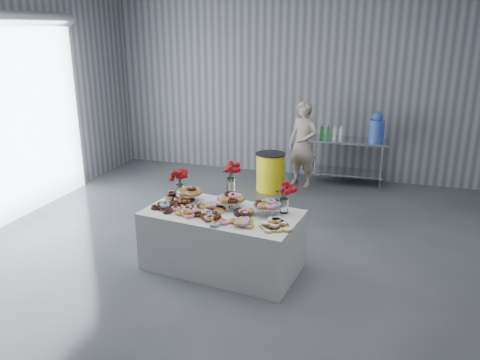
{
  "coord_description": "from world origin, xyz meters",
  "views": [
    {
      "loc": [
        1.59,
        -4.83,
        2.91
      ],
      "look_at": [
        -0.18,
        0.76,
        1.01
      ],
      "focal_mm": 35.0,
      "sensor_mm": 36.0,
      "label": 1
    }
  ],
  "objects_px": {
    "prep_table": "(347,153)",
    "water_jug": "(377,128)",
    "display_table": "(223,240)",
    "trash_barrel": "(270,172)",
    "person": "(303,144)"
  },
  "relations": [
    {
      "from": "display_table",
      "to": "trash_barrel",
      "type": "distance_m",
      "value": 3.09
    },
    {
      "from": "display_table",
      "to": "person",
      "type": "xyz_separation_m",
      "value": [
        0.35,
        3.58,
        0.44
      ]
    },
    {
      "from": "water_jug",
      "to": "trash_barrel",
      "type": "height_order",
      "value": "water_jug"
    },
    {
      "from": "trash_barrel",
      "to": "prep_table",
      "type": "bearing_deg",
      "value": 30.93
    },
    {
      "from": "trash_barrel",
      "to": "display_table",
      "type": "bearing_deg",
      "value": -87.06
    },
    {
      "from": "prep_table",
      "to": "person",
      "type": "height_order",
      "value": "person"
    },
    {
      "from": "person",
      "to": "trash_barrel",
      "type": "distance_m",
      "value": 0.84
    },
    {
      "from": "display_table",
      "to": "prep_table",
      "type": "distance_m",
      "value": 4.06
    },
    {
      "from": "person",
      "to": "prep_table",
      "type": "bearing_deg",
      "value": 40.84
    },
    {
      "from": "prep_table",
      "to": "water_jug",
      "type": "xyz_separation_m",
      "value": [
        0.5,
        -0.0,
        0.53
      ]
    },
    {
      "from": "display_table",
      "to": "trash_barrel",
      "type": "xyz_separation_m",
      "value": [
        -0.16,
        3.08,
        -0.02
      ]
    },
    {
      "from": "display_table",
      "to": "water_jug",
      "type": "distance_m",
      "value": 4.29
    },
    {
      "from": "person",
      "to": "trash_barrel",
      "type": "bearing_deg",
      "value": -115.17
    },
    {
      "from": "water_jug",
      "to": "trash_barrel",
      "type": "bearing_deg",
      "value": -156.49
    },
    {
      "from": "display_table",
      "to": "person",
      "type": "relative_size",
      "value": 1.16
    }
  ]
}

